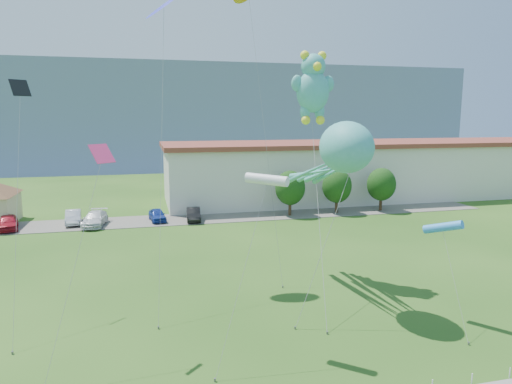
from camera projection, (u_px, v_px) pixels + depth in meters
parking_strip at (206, 218)px, 53.37m from camera, size 70.00×6.00×0.06m
hill_ridge at (166, 114)px, 132.79m from camera, size 160.00×50.00×25.00m
warehouse at (372, 169)px, 67.45m from camera, size 61.00×15.00×8.20m
tree_near at (290, 188)px, 54.22m from camera, size 3.60×3.60×5.47m
tree_mid at (337, 186)px, 55.63m from camera, size 3.60×3.60×5.47m
tree_far at (381, 184)px, 57.05m from camera, size 3.60×3.60×5.47m
parked_car_red at (8, 222)px, 47.65m from camera, size 2.80×4.87×1.56m
parked_car_silver at (73, 217)px, 50.34m from camera, size 2.01×4.64×1.48m
parked_car_white at (95, 219)px, 49.42m from camera, size 2.73×5.42×1.51m
parked_car_blue at (157, 215)px, 51.71m from camera, size 2.11×4.18×1.37m
parked_car_black at (193, 214)px, 51.93m from camera, size 1.83×4.46×1.44m
octopus_kite at (337, 158)px, 28.09m from camera, size 5.27×9.41×11.49m
teddy_bear_kite at (313, 86)px, 31.86m from camera, size 3.95×10.13×16.23m
small_kite_cyan at (443, 228)px, 25.98m from camera, size 0.69×4.41×5.94m
small_kite_pink at (96, 176)px, 21.82m from camera, size 3.33×4.63×10.39m
small_kite_white at (266, 181)px, 22.12m from camera, size 3.35×3.69×9.15m
small_kite_black at (19, 117)px, 26.84m from camera, size 1.29×7.92×13.88m
small_kite_blue at (164, 12)px, 31.10m from camera, size 2.26×9.68×19.98m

